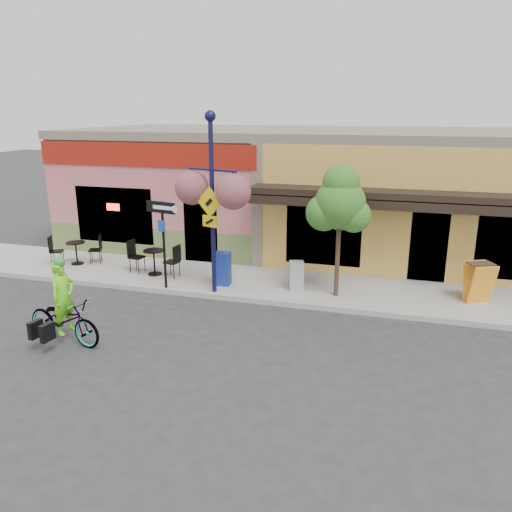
{
  "coord_description": "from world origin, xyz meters",
  "views": [
    {
      "loc": [
        3.34,
        -12.01,
        5.26
      ],
      "look_at": [
        -0.21,
        0.5,
        1.4
      ],
      "focal_mm": 35.0,
      "sensor_mm": 36.0,
      "label": 1
    }
  ],
  "objects_px": {
    "newspaper_box_blue": "(223,269)",
    "newspaper_box_grey": "(296,276)",
    "cyclist_rider": "(64,307)",
    "one_way_sign": "(164,246)",
    "bicycle": "(64,320)",
    "street_tree": "(339,231)",
    "building": "(309,188)",
    "lamp_post": "(212,205)"
  },
  "relations": [
    {
      "from": "newspaper_box_blue",
      "to": "newspaper_box_grey",
      "type": "bearing_deg",
      "value": -1.54
    },
    {
      "from": "bicycle",
      "to": "cyclist_rider",
      "type": "height_order",
      "value": "cyclist_rider"
    },
    {
      "from": "bicycle",
      "to": "street_tree",
      "type": "xyz_separation_m",
      "value": [
        5.75,
        4.37,
        1.48
      ]
    },
    {
      "from": "cyclist_rider",
      "to": "newspaper_box_grey",
      "type": "xyz_separation_m",
      "value": [
        4.53,
        4.5,
        -0.29
      ]
    },
    {
      "from": "building",
      "to": "bicycle",
      "type": "xyz_separation_m",
      "value": [
        -3.85,
        -10.48,
        -1.7
      ]
    },
    {
      "from": "street_tree",
      "to": "newspaper_box_blue",
      "type": "bearing_deg",
      "value": -179.72
    },
    {
      "from": "building",
      "to": "newspaper_box_blue",
      "type": "bearing_deg",
      "value": -103.72
    },
    {
      "from": "one_way_sign",
      "to": "newspaper_box_grey",
      "type": "bearing_deg",
      "value": 25.13
    },
    {
      "from": "one_way_sign",
      "to": "building",
      "type": "bearing_deg",
      "value": 78.2
    },
    {
      "from": "newspaper_box_grey",
      "to": "street_tree",
      "type": "height_order",
      "value": "street_tree"
    },
    {
      "from": "one_way_sign",
      "to": "newspaper_box_blue",
      "type": "height_order",
      "value": "one_way_sign"
    },
    {
      "from": "building",
      "to": "lamp_post",
      "type": "distance_m",
      "value": 6.94
    },
    {
      "from": "cyclist_rider",
      "to": "newspaper_box_blue",
      "type": "xyz_separation_m",
      "value": [
        2.31,
        4.35,
        -0.21
      ]
    },
    {
      "from": "cyclist_rider",
      "to": "newspaper_box_blue",
      "type": "relative_size",
      "value": 1.73
    },
    {
      "from": "newspaper_box_blue",
      "to": "newspaper_box_grey",
      "type": "xyz_separation_m",
      "value": [
        2.22,
        0.15,
        -0.07
      ]
    },
    {
      "from": "bicycle",
      "to": "building",
      "type": "bearing_deg",
      "value": -10.06
    },
    {
      "from": "building",
      "to": "street_tree",
      "type": "height_order",
      "value": "building"
    },
    {
      "from": "cyclist_rider",
      "to": "newspaper_box_grey",
      "type": "relative_size",
      "value": 2.01
    },
    {
      "from": "bicycle",
      "to": "newspaper_box_blue",
      "type": "height_order",
      "value": "newspaper_box_blue"
    },
    {
      "from": "bicycle",
      "to": "one_way_sign",
      "type": "height_order",
      "value": "one_way_sign"
    },
    {
      "from": "street_tree",
      "to": "lamp_post",
      "type": "bearing_deg",
      "value": -169.4
    },
    {
      "from": "building",
      "to": "one_way_sign",
      "type": "bearing_deg",
      "value": -113.84
    },
    {
      "from": "cyclist_rider",
      "to": "one_way_sign",
      "type": "height_order",
      "value": "one_way_sign"
    },
    {
      "from": "cyclist_rider",
      "to": "newspaper_box_grey",
      "type": "height_order",
      "value": "cyclist_rider"
    },
    {
      "from": "newspaper_box_blue",
      "to": "bicycle",
      "type": "bearing_deg",
      "value": -123.82
    },
    {
      "from": "lamp_post",
      "to": "one_way_sign",
      "type": "bearing_deg",
      "value": -160.05
    },
    {
      "from": "lamp_post",
      "to": "cyclist_rider",
      "type": "bearing_deg",
      "value": -105.1
    },
    {
      "from": "bicycle",
      "to": "lamp_post",
      "type": "distance_m",
      "value": 4.88
    },
    {
      "from": "cyclist_rider",
      "to": "lamp_post",
      "type": "height_order",
      "value": "lamp_post"
    },
    {
      "from": "one_way_sign",
      "to": "street_tree",
      "type": "relative_size",
      "value": 0.69
    },
    {
      "from": "bicycle",
      "to": "cyclist_rider",
      "type": "relative_size",
      "value": 1.2
    },
    {
      "from": "lamp_post",
      "to": "newspaper_box_grey",
      "type": "relative_size",
      "value": 5.89
    },
    {
      "from": "one_way_sign",
      "to": "newspaper_box_grey",
      "type": "distance_m",
      "value": 3.95
    },
    {
      "from": "bicycle",
      "to": "newspaper_box_blue",
      "type": "xyz_separation_m",
      "value": [
        2.36,
        4.35,
        0.1
      ]
    },
    {
      "from": "cyclist_rider",
      "to": "newspaper_box_blue",
      "type": "distance_m",
      "value": 4.93
    },
    {
      "from": "cyclist_rider",
      "to": "newspaper_box_blue",
      "type": "height_order",
      "value": "cyclist_rider"
    },
    {
      "from": "lamp_post",
      "to": "newspaper_box_blue",
      "type": "xyz_separation_m",
      "value": [
        0.04,
        0.63,
        -2.04
      ]
    },
    {
      "from": "one_way_sign",
      "to": "newspaper_box_blue",
      "type": "bearing_deg",
      "value": 37.31
    },
    {
      "from": "one_way_sign",
      "to": "newspaper_box_blue",
      "type": "xyz_separation_m",
      "value": [
        1.53,
        0.72,
        -0.79
      ]
    },
    {
      "from": "bicycle",
      "to": "street_tree",
      "type": "height_order",
      "value": "street_tree"
    },
    {
      "from": "newspaper_box_blue",
      "to": "street_tree",
      "type": "relative_size",
      "value": 0.27
    },
    {
      "from": "newspaper_box_blue",
      "to": "newspaper_box_grey",
      "type": "height_order",
      "value": "newspaper_box_blue"
    }
  ]
}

